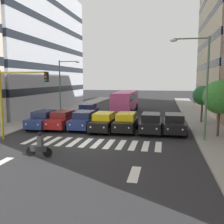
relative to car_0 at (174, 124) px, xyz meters
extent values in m
plane|color=#262628|center=(6.20, 4.76, -0.89)|extent=(180.00, 180.00, 0.00)
cube|color=#ADB2BC|center=(22.80, -14.22, 8.81)|extent=(10.95, 25.05, 19.39)
cube|color=black|center=(22.80, -14.22, 2.35)|extent=(10.99, 25.09, 0.90)
cube|color=black|center=(22.80, -14.22, 5.58)|extent=(10.99, 25.09, 0.90)
cube|color=black|center=(22.80, -14.22, 8.81)|extent=(10.99, 25.09, 0.90)
cube|color=black|center=(22.80, -14.22, 12.04)|extent=(10.99, 25.09, 0.90)
cube|color=black|center=(22.80, -14.22, 15.27)|extent=(10.99, 25.09, 0.90)
cube|color=silver|center=(1.25, 4.76, -0.88)|extent=(0.45, 2.80, 0.01)
cube|color=silver|center=(2.15, 4.76, -0.88)|extent=(0.45, 2.80, 0.01)
cube|color=silver|center=(3.05, 4.76, -0.88)|extent=(0.45, 2.80, 0.01)
cube|color=silver|center=(3.95, 4.76, -0.88)|extent=(0.45, 2.80, 0.01)
cube|color=silver|center=(4.85, 4.76, -0.88)|extent=(0.45, 2.80, 0.01)
cube|color=silver|center=(5.75, 4.76, -0.88)|extent=(0.45, 2.80, 0.01)
cube|color=silver|center=(6.65, 4.76, -0.88)|extent=(0.45, 2.80, 0.01)
cube|color=silver|center=(7.55, 4.76, -0.88)|extent=(0.45, 2.80, 0.01)
cube|color=silver|center=(8.45, 4.76, -0.88)|extent=(0.45, 2.80, 0.01)
cube|color=silver|center=(9.35, 4.76, -0.88)|extent=(0.45, 2.80, 0.01)
cube|color=silver|center=(10.25, 4.76, -0.88)|extent=(0.45, 2.80, 0.01)
cube|color=silver|center=(11.15, 4.76, -0.88)|extent=(0.45, 2.80, 0.01)
cube|color=silver|center=(2.32, 10.26, -0.88)|extent=(0.50, 2.20, 0.01)
cube|color=black|center=(0.00, 0.05, -0.17)|extent=(1.80, 4.40, 0.80)
cube|color=black|center=(0.00, -0.15, 0.53)|extent=(1.58, 2.46, 0.60)
cylinder|color=black|center=(-0.90, 1.50, -0.57)|extent=(0.22, 0.64, 0.64)
cylinder|color=black|center=(0.90, 1.50, -0.57)|extent=(0.22, 0.64, 0.64)
cylinder|color=black|center=(-0.90, -1.40, -0.57)|extent=(0.22, 0.64, 0.64)
cylinder|color=black|center=(0.90, -1.40, -0.57)|extent=(0.22, 0.64, 0.64)
sphere|color=white|center=(-0.58, 2.20, -0.09)|extent=(0.18, 0.18, 0.18)
sphere|color=white|center=(0.58, 2.20, -0.09)|extent=(0.18, 0.18, 0.18)
cube|color=black|center=(2.04, 0.16, -0.17)|extent=(1.80, 4.40, 0.80)
cube|color=black|center=(2.04, -0.04, 0.53)|extent=(1.58, 2.46, 0.60)
cylinder|color=black|center=(1.14, 1.61, -0.57)|extent=(0.22, 0.64, 0.64)
cylinder|color=black|center=(2.94, 1.61, -0.57)|extent=(0.22, 0.64, 0.64)
cylinder|color=black|center=(1.14, -1.30, -0.57)|extent=(0.22, 0.64, 0.64)
cylinder|color=black|center=(2.94, -1.30, -0.57)|extent=(0.22, 0.64, 0.64)
sphere|color=white|center=(1.46, 2.31, -0.09)|extent=(0.18, 0.18, 0.18)
sphere|color=white|center=(2.61, 2.31, -0.09)|extent=(0.18, 0.18, 0.18)
cube|color=black|center=(4.30, 0.20, -0.17)|extent=(1.80, 4.40, 0.80)
cube|color=yellow|center=(4.30, 0.00, 0.53)|extent=(1.58, 2.46, 0.60)
cylinder|color=black|center=(3.40, 1.65, -0.57)|extent=(0.22, 0.64, 0.64)
cylinder|color=black|center=(5.20, 1.65, -0.57)|extent=(0.22, 0.64, 0.64)
cylinder|color=black|center=(3.40, -1.25, -0.57)|extent=(0.22, 0.64, 0.64)
cylinder|color=black|center=(5.20, -1.25, -0.57)|extent=(0.22, 0.64, 0.64)
sphere|color=white|center=(3.72, 2.35, -0.09)|extent=(0.18, 0.18, 0.18)
sphere|color=white|center=(4.88, 2.35, -0.09)|extent=(0.18, 0.18, 0.18)
cube|color=black|center=(6.35, 0.48, -0.17)|extent=(1.80, 4.40, 0.80)
cube|color=yellow|center=(6.35, 0.28, 0.53)|extent=(1.58, 2.46, 0.60)
cylinder|color=black|center=(5.45, 1.93, -0.57)|extent=(0.22, 0.64, 0.64)
cylinder|color=black|center=(7.25, 1.93, -0.57)|extent=(0.22, 0.64, 0.64)
cylinder|color=black|center=(5.45, -0.97, -0.57)|extent=(0.22, 0.64, 0.64)
cylinder|color=black|center=(7.25, -0.97, -0.57)|extent=(0.22, 0.64, 0.64)
sphere|color=white|center=(5.77, 2.63, -0.09)|extent=(0.18, 0.18, 0.18)
sphere|color=white|center=(6.92, 2.63, -0.09)|extent=(0.18, 0.18, 0.18)
cube|color=navy|center=(8.40, -0.06, -0.17)|extent=(1.80, 4.40, 0.80)
cube|color=#1D2547|center=(8.40, -0.26, 0.53)|extent=(1.58, 2.46, 0.60)
cylinder|color=black|center=(7.50, 1.39, -0.57)|extent=(0.22, 0.64, 0.64)
cylinder|color=black|center=(9.30, 1.39, -0.57)|extent=(0.22, 0.64, 0.64)
cylinder|color=black|center=(7.50, -1.52, -0.57)|extent=(0.22, 0.64, 0.64)
cylinder|color=black|center=(9.30, -1.52, -0.57)|extent=(0.22, 0.64, 0.64)
sphere|color=white|center=(7.82, 2.09, -0.09)|extent=(0.18, 0.18, 0.18)
sphere|color=white|center=(8.97, 2.09, -0.09)|extent=(0.18, 0.18, 0.18)
cube|color=maroon|center=(10.58, 0.09, -0.17)|extent=(1.80, 4.40, 0.80)
cube|color=maroon|center=(10.58, -0.11, 0.53)|extent=(1.58, 2.46, 0.60)
cylinder|color=black|center=(9.68, 1.54, -0.57)|extent=(0.22, 0.64, 0.64)
cylinder|color=black|center=(11.48, 1.54, -0.57)|extent=(0.22, 0.64, 0.64)
cylinder|color=black|center=(9.68, -1.36, -0.57)|extent=(0.22, 0.64, 0.64)
cylinder|color=black|center=(11.48, -1.36, -0.57)|extent=(0.22, 0.64, 0.64)
sphere|color=white|center=(10.00, 2.24, -0.09)|extent=(0.18, 0.18, 0.18)
sphere|color=white|center=(11.16, 2.24, -0.09)|extent=(0.18, 0.18, 0.18)
cube|color=navy|center=(12.37, 0.38, -0.17)|extent=(1.80, 4.40, 0.80)
cube|color=#1D2547|center=(12.37, 0.18, 0.53)|extent=(1.58, 2.46, 0.60)
cylinder|color=black|center=(11.47, 1.83, -0.57)|extent=(0.22, 0.64, 0.64)
cylinder|color=black|center=(13.27, 1.83, -0.57)|extent=(0.22, 0.64, 0.64)
cylinder|color=black|center=(11.47, -1.07, -0.57)|extent=(0.22, 0.64, 0.64)
cylinder|color=black|center=(13.27, -1.07, -0.57)|extent=(0.22, 0.64, 0.64)
sphere|color=white|center=(11.79, 2.53, -0.09)|extent=(0.18, 0.18, 0.18)
sphere|color=white|center=(12.95, 2.53, -0.09)|extent=(0.18, 0.18, 0.18)
cube|color=navy|center=(10.23, -7.07, -0.17)|extent=(1.80, 4.40, 0.80)
cube|color=#1D2547|center=(10.23, -7.27, 0.53)|extent=(1.58, 2.46, 0.60)
cylinder|color=black|center=(9.33, -5.62, -0.57)|extent=(0.22, 0.64, 0.64)
cylinder|color=black|center=(11.13, -5.62, -0.57)|extent=(0.22, 0.64, 0.64)
cylinder|color=black|center=(9.33, -8.52, -0.57)|extent=(0.22, 0.64, 0.64)
cylinder|color=black|center=(11.13, -8.52, -0.57)|extent=(0.22, 0.64, 0.64)
sphere|color=white|center=(9.65, -4.92, -0.09)|extent=(0.18, 0.18, 0.18)
sphere|color=white|center=(10.80, -4.92, -0.09)|extent=(0.18, 0.18, 0.18)
cube|color=#DB5193|center=(6.35, -13.16, 0.86)|extent=(2.50, 10.50, 2.50)
cube|color=black|center=(6.35, -13.16, 1.41)|extent=(2.52, 9.87, 0.80)
cylinder|color=black|center=(5.10, -9.48, -0.39)|extent=(0.28, 1.00, 1.00)
cylinder|color=black|center=(7.60, -9.48, -0.39)|extent=(0.28, 1.00, 1.00)
cylinder|color=black|center=(5.10, -16.31, -0.39)|extent=(0.28, 1.00, 1.00)
cylinder|color=black|center=(7.60, -16.31, -0.39)|extent=(0.28, 1.00, 1.00)
cylinder|color=black|center=(9.01, 8.64, -0.59)|extent=(0.60, 0.13, 0.60)
cylinder|color=black|center=(7.91, 8.59, -0.59)|extent=(0.60, 0.13, 0.60)
cube|color=#232328|center=(8.46, 8.61, -0.37)|extent=(1.11, 0.29, 0.36)
cube|color=#4C4C51|center=(8.36, 8.61, 0.11)|extent=(0.30, 0.37, 0.64)
sphere|color=black|center=(8.36, 8.61, 0.55)|extent=(0.26, 0.26, 0.26)
cylinder|color=#AD991E|center=(13.56, 4.97, 1.86)|extent=(0.18, 0.18, 5.50)
cylinder|color=#AD991E|center=(11.59, 4.97, 4.41)|extent=(3.96, 0.12, 0.12)
cube|color=black|center=(9.61, 4.97, 4.06)|extent=(0.24, 0.28, 0.76)
sphere|color=red|center=(9.61, 5.12, 4.30)|extent=(0.14, 0.14, 0.14)
sphere|color=orange|center=(9.61, 5.12, 4.06)|extent=(0.14, 0.14, 0.14)
sphere|color=green|center=(9.61, 5.12, 3.82)|extent=(0.14, 0.14, 0.14)
cylinder|color=#4C6B56|center=(-2.16, 2.74, 3.14)|extent=(0.16, 0.16, 7.75)
cylinder|color=#4C6B56|center=(-0.90, 2.74, 6.87)|extent=(2.53, 0.10, 0.10)
ellipsoid|color=#B7BCC1|center=(0.37, 2.74, 6.77)|extent=(0.56, 0.28, 0.20)
cylinder|color=#4C6B56|center=(14.56, -8.77, 2.81)|extent=(0.16, 0.16, 7.09)
cylinder|color=#4C6B56|center=(13.31, -8.77, 6.20)|extent=(2.51, 0.10, 0.10)
ellipsoid|color=#B7BCC1|center=(12.06, -8.77, 6.10)|extent=(0.56, 0.28, 0.20)
cylinder|color=#513823|center=(-3.44, 1.09, 0.47)|extent=(0.20, 0.20, 2.41)
sphere|color=#387F33|center=(-3.44, 1.09, 2.48)|extent=(2.69, 2.69, 2.69)
cylinder|color=#513823|center=(-3.10, -5.67, 0.41)|extent=(0.20, 0.20, 2.29)
sphere|color=#235B2D|center=(-3.10, -5.67, 2.17)|extent=(2.05, 2.05, 2.05)
camera|label=1|loc=(0.97, 22.30, 3.90)|focal=39.77mm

